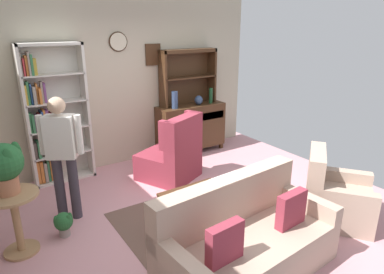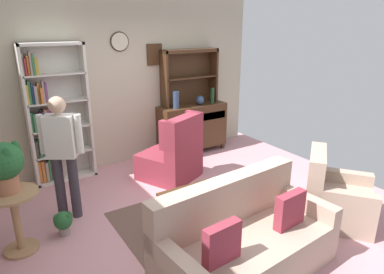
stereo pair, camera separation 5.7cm
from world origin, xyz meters
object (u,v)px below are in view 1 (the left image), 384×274
Objects in this scene: sideboard at (191,126)px; plant_stand at (16,217)px; armchair_floral at (335,198)px; sideboard_hutch at (187,69)px; coffee_table at (196,198)px; vase_round at (199,100)px; potted_plant_large at (3,165)px; bottle_wine at (211,96)px; book_stack at (184,192)px; bookshelf at (52,118)px; potted_plant_small at (64,223)px; person_reading at (62,150)px; couch_floral at (245,242)px; vase_tall at (175,100)px; wingback_chair at (173,156)px.

plant_stand is at bearing -154.21° from sideboard.
plant_stand is at bearing 156.99° from armchair_floral.
coffee_table is (-1.32, -2.24, -1.21)m from sideboard_hutch.
potted_plant_large is (-3.35, -1.44, 0.01)m from vase_round.
potted_plant_large is (-3.61, -1.42, -0.05)m from bottle_wine.
book_stack is at bearing 158.36° from coffee_table.
armchair_floral is at bearing -86.46° from sideboard_hutch.
potted_plant_small is at bearing -100.90° from bookshelf.
vase_round is at bearing 21.36° from person_reading.
couch_floral is at bearing -40.24° from potted_plant_large.
vase_round is 0.24× the size of plant_stand.
vase_tall reaches higher than couch_floral.
coffee_table is (1.25, -1.01, -0.55)m from person_reading.
wingback_chair is 1.32× the size of coffee_table.
wingback_chair is at bearing 78.06° from couch_floral.
bookshelf reaches higher than vase_tall.
sideboard is 1.63× the size of coffee_table.
vase_round is at bearing 63.56° from couch_floral.
plant_stand reaches higher than potted_plant_small.
bookshelf is 1.91m from wingback_chair.
bottle_wine is at bearing -3.51° from bookshelf.
coffee_table is at bearing -121.76° from sideboard.
person_reading is at bearing -154.45° from vase_tall.
wingback_chair is at bearing 117.21° from armchair_floral.
potted_plant_small is 1.56m from coffee_table.
vase_round is 2.61m from coffee_table.
sideboard is 3.37m from couch_floral.
potted_plant_large is (-3.22, -1.62, -0.55)m from sideboard_hutch.
book_stack is (-1.58, -2.01, -0.56)m from vase_round.
sideboard is 2.42× the size of potted_plant_large.
potted_plant_large is (-2.83, -1.43, -0.06)m from vase_tall.
wingback_chair is 1.52× the size of plant_stand.
vase_tall is 1.62× the size of book_stack.
coffee_table is at bearing -108.38° from wingback_chair.
vase_tall is at bearing -4.60° from bookshelf.
sideboard_hutch is at bearing 126.48° from vase_round.
bookshelf is at bearing 79.10° from potted_plant_small.
bookshelf is 1.35× the size of person_reading.
vase_round is 0.90× the size of book_stack.
plant_stand is (-2.81, -1.47, -0.64)m from vase_tall.
bottle_wine is 2.78m from book_stack.
bookshelf reaches higher than sideboard.
wingback_chair is at bearing 19.27° from potted_plant_small.
bookshelf is 1.78m from potted_plant_large.
sideboard_hutch is at bearing 66.78° from couch_floral.
couch_floral is at bearing -101.94° from wingback_chair.
armchair_floral is 2.00× the size of potted_plant_large.
bookshelf reaches higher than wingback_chair.
coffee_table is at bearing -18.22° from potted_plant_large.
vase_tall is (-0.39, -0.08, 0.56)m from sideboard.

